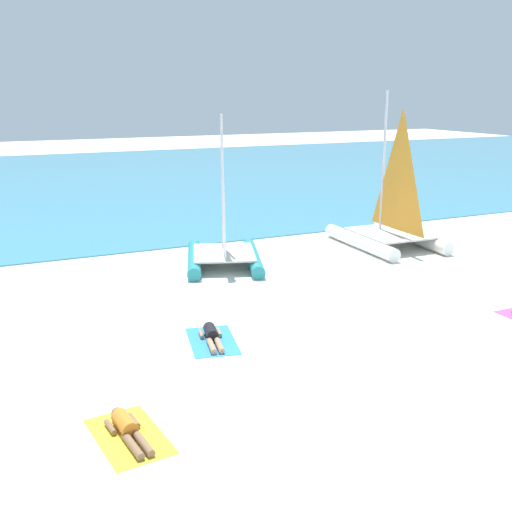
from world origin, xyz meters
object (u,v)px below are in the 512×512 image
object	(u,v)px
sailboat_teal	(224,244)
sunbather_left	(127,428)
sailboat_white	(389,224)
towel_middle	(212,341)
sunbather_middle	(212,335)
towel_left	(129,436)

from	to	relation	value
sailboat_teal	sunbather_left	size ratio (longest dim) A/B	3.28
sailboat_white	towel_middle	world-z (taller)	sailboat_white
sunbather_left	towel_middle	distance (m)	4.38
sailboat_teal	sailboat_white	bearing A→B (deg)	17.97
sunbather_left	towel_middle	xyz separation A→B (m)	(2.86, 3.32, -0.13)
sailboat_teal	sunbather_middle	distance (m)	6.69
sailboat_teal	towel_middle	size ratio (longest dim) A/B	2.71
sailboat_teal	towel_left	distance (m)	11.08
towel_left	sunbather_left	distance (m)	0.14
sunbather_left	sunbather_middle	xyz separation A→B (m)	(2.88, 3.38, 0.00)
sunbather_left	towel_middle	world-z (taller)	sunbather_left
sunbather_left	sailboat_teal	bearing A→B (deg)	52.91
towel_left	sailboat_teal	bearing A→B (deg)	59.39
towel_left	towel_middle	xyz separation A→B (m)	(2.86, 3.39, 0.00)
sailboat_teal	towel_left	world-z (taller)	sailboat_teal
towel_left	sunbather_left	bearing A→B (deg)	96.26
sailboat_teal	sunbather_left	distance (m)	11.02
towel_left	towel_middle	size ratio (longest dim) A/B	1.00
sailboat_white	towel_middle	distance (m)	11.36
sailboat_white	towel_left	bearing A→B (deg)	-141.38
sailboat_teal	sailboat_white	world-z (taller)	sailboat_white
sailboat_white	towel_middle	size ratio (longest dim) A/B	3.12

